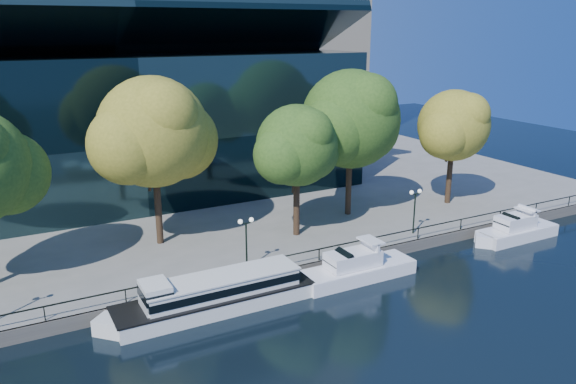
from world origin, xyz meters
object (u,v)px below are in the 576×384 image
tour_boat (211,294)px  cruiser_far (515,230)px  tree_2 (156,134)px  tree_3 (299,147)px  cruiser_near (353,268)px  tree_5 (455,127)px  lamp_1 (246,232)px  tree_4 (353,121)px  lamp_2 (415,201)px

tour_boat → cruiser_far: cruiser_far is taller
tour_boat → tree_2: bearing=90.1°
cruiser_far → tree_3: 21.29m
cruiser_near → tree_3: tree_3 is taller
tour_boat → cruiser_near: size_ratio=1.45×
tree_5 → lamp_1: (-25.50, -5.37, -4.99)m
tree_2 → tree_4: (18.43, -1.07, -0.19)m
tour_boat → tree_2: size_ratio=1.08×
cruiser_near → tree_4: (7.10, 10.92, 9.21)m
tree_2 → lamp_2: tree_2 is taller
cruiser_far → tree_2: tree_2 is taller
tree_4 → tree_2: bearing=176.7°
tour_boat → tree_3: bearing=34.9°
cruiser_near → tree_2: bearing=133.4°
tree_3 → lamp_1: 9.71m
tree_4 → tree_5: tree_4 is taller
cruiser_far → tree_3: (-17.98, 8.19, 7.92)m
tour_boat → lamp_2: 20.70m
cruiser_far → lamp_2: size_ratio=2.25×
tree_3 → lamp_1: bearing=-146.7°
cruiser_far → tree_5: bearing=86.8°
cruiser_near → tree_4: 15.96m
tree_2 → cruiser_far: bearing=-22.2°
tree_2 → tree_5: (29.62, -2.92, -1.36)m
cruiser_near → lamp_2: 10.16m
tree_5 → lamp_1: 26.53m
tree_5 → tree_2: bearing=174.4°
tree_4 → lamp_1: bearing=-153.2°
cruiser_near → cruiser_far: cruiser_near is taller
tree_5 → lamp_2: size_ratio=2.91×
cruiser_near → lamp_2: lamp_2 is taller
cruiser_far → tree_4: tree_4 is taller
tour_boat → tree_5: 31.75m
cruiser_far → tree_3: tree_3 is taller
lamp_1 → cruiser_near: bearing=-27.2°
tour_boat → tree_3: 15.55m
lamp_1 → tree_2: bearing=116.4°
tree_3 → tree_5: tree_5 is taller
tour_boat → cruiser_near: 11.33m
tour_boat → cruiser_far: (29.10, -0.45, -0.28)m
tree_5 → cruiser_far: bearing=-93.2°
lamp_1 → tree_3: bearing=33.3°
cruiser_near → tree_5: size_ratio=0.89×
cruiser_far → lamp_2: (-8.83, 3.58, 3.04)m
tree_2 → lamp_2: 22.83m
tour_boat → lamp_1: size_ratio=3.75×
tree_2 → tree_3: 11.83m
tour_boat → tree_4: tree_4 is taller
lamp_1 → lamp_2: bearing=0.0°
cruiser_far → tree_4: 17.77m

